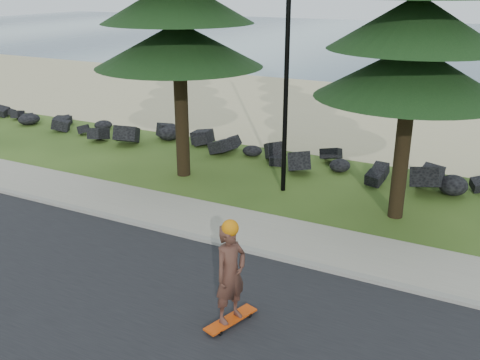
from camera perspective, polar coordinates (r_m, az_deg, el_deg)
The scene contains 9 objects.
ground at distance 13.90m, azimuth -0.55°, elevation -5.39°, with size 160.00×160.00×0.00m, color #2C4515.
road at distance 10.66m, azimuth -12.26°, elevation -14.64°, with size 160.00×7.00×0.02m, color black.
kerb at distance 13.17m, azimuth -2.39°, elevation -6.71°, with size 160.00×0.20×0.10m, color gray.
sidewalk at distance 14.04m, azimuth -0.17°, elevation -4.93°, with size 160.00×2.00×0.08m, color gray.
beach_sand at distance 26.91m, azimuth 14.07°, elevation 6.84°, with size 160.00×15.00×0.01m, color tan.
ocean at distance 62.63m, azimuth 22.36°, elevation 13.43°, with size 160.00×58.00×0.01m, color #324A5F.
seawall_boulders at distance 18.67m, azimuth 7.47°, elevation 1.33°, with size 60.00×2.40×1.10m, color black, non-canonical shape.
lamp_post at distance 15.53m, azimuth 5.04°, elevation 13.26°, with size 0.25×0.14×8.14m.
skateboarder at distance 9.82m, azimuth -1.02°, elevation -10.03°, with size 0.65×1.18×2.14m.
Camera 1 is at (5.84, -11.06, 6.06)m, focal length 40.00 mm.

